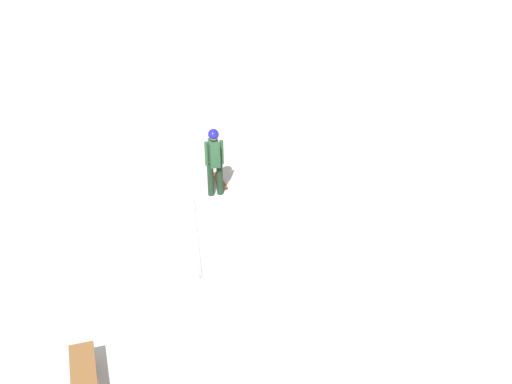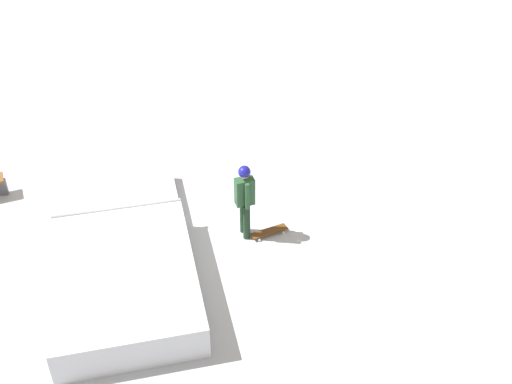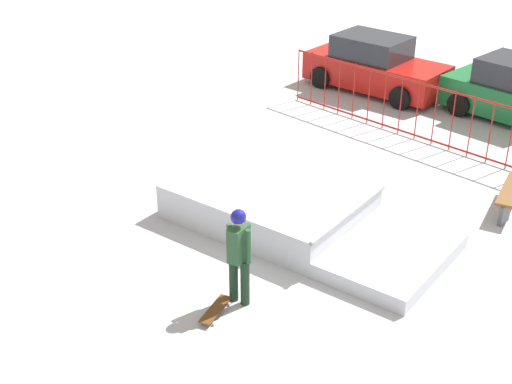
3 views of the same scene
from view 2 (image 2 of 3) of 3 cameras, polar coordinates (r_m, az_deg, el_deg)
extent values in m
plane|color=#B2B7C1|center=(13.49, -10.48, -5.00)|extent=(60.00, 60.00, 0.00)
cube|color=silver|center=(12.33, -11.47, -7.77)|extent=(3.84, 2.94, 0.70)
cube|color=silver|center=(14.52, -12.06, -0.99)|extent=(2.04, 2.76, 0.30)
cylinder|color=gray|center=(13.47, -12.14, -1.43)|extent=(0.33, 2.60, 0.08)
cylinder|color=black|center=(13.29, -0.83, -2.68)|extent=(0.15, 0.15, 0.82)
cylinder|color=black|center=(13.45, -1.12, -2.11)|extent=(0.15, 0.15, 0.82)
cube|color=#264C2D|center=(12.93, -1.01, 0.05)|extent=(0.29, 0.42, 0.60)
cylinder|color=#264C2D|center=(12.80, -0.77, -0.40)|extent=(0.09, 0.09, 0.60)
cylinder|color=#264C2D|center=(13.06, -1.24, 0.48)|extent=(0.09, 0.09, 0.60)
sphere|color=tan|center=(12.67, -1.03, 1.68)|extent=(0.22, 0.22, 0.22)
sphere|color=navy|center=(12.65, -1.03, 1.79)|extent=(0.25, 0.25, 0.25)
cube|color=#593314|center=(13.58, 1.16, -3.47)|extent=(0.44, 0.82, 0.02)
cylinder|color=silver|center=(13.44, 0.30, -4.26)|extent=(0.05, 0.06, 0.06)
cylinder|color=silver|center=(13.59, -0.12, -3.69)|extent=(0.05, 0.06, 0.06)
cylinder|color=silver|center=(13.63, 2.43, -3.60)|extent=(0.05, 0.06, 0.06)
cylinder|color=silver|center=(13.79, 1.98, -3.04)|extent=(0.05, 0.06, 0.06)
camera|label=1|loc=(15.21, -61.00, 16.62)|focal=44.13mm
camera|label=3|loc=(18.65, 20.23, 29.06)|focal=49.14mm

